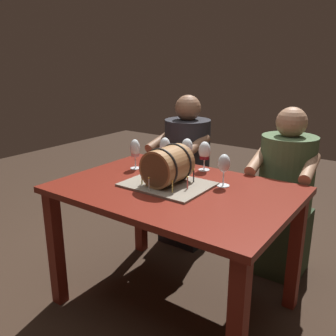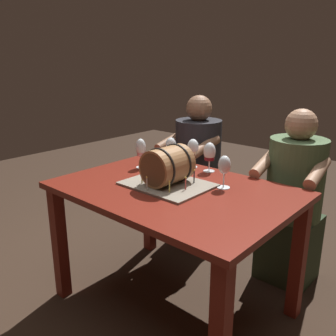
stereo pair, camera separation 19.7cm
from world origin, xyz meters
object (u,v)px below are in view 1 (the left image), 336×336
object	(u,v)px
wine_glass_empty	(224,164)
wine_glass_amber	(165,147)
wine_glass_red	(205,152)
person_seated_right	(284,199)
barrel_cake	(168,168)
dining_table	(175,206)
person_seated_left	(187,176)
wine_glass_rose	(135,150)
wine_glass_white	(187,147)

from	to	relation	value
wine_glass_empty	wine_glass_amber	xyz separation A→B (m)	(-0.49, 0.12, 0.01)
wine_glass_red	person_seated_right	size ratio (longest dim) A/B	0.16
wine_glass_empty	barrel_cake	bearing A→B (deg)	-146.50
dining_table	barrel_cake	bearing A→B (deg)	175.53
wine_glass_red	wine_glass_amber	world-z (taller)	wine_glass_amber
wine_glass_amber	person_seated_left	world-z (taller)	person_seated_left
dining_table	wine_glass_rose	bearing A→B (deg)	160.58
wine_glass_white	wine_glass_red	size ratio (longest dim) A/B	1.02
barrel_cake	wine_glass_empty	xyz separation A→B (m)	(0.26, 0.17, 0.02)
dining_table	wine_glass_amber	world-z (taller)	wine_glass_amber
wine_glass_red	person_seated_left	xyz separation A→B (m)	(-0.36, 0.36, -0.32)
wine_glass_red	wine_glass_amber	size ratio (longest dim) A/B	0.96
barrel_cake	wine_glass_empty	world-z (taller)	barrel_cake
dining_table	barrel_cake	world-z (taller)	barrel_cake
wine_glass_red	person_seated_left	size ratio (longest dim) A/B	0.16
barrel_cake	wine_glass_rose	world-z (taller)	barrel_cake
barrel_cake	wine_glass_rose	bearing A→B (deg)	158.71
wine_glass_empty	person_seated_right	xyz separation A→B (m)	(0.18, 0.55, -0.34)
wine_glass_white	wine_glass_amber	world-z (taller)	wine_glass_amber
wine_glass_red	person_seated_right	world-z (taller)	person_seated_right
wine_glass_empty	person_seated_left	distance (m)	0.87
person_seated_right	person_seated_left	bearing A→B (deg)	180.00
wine_glass_rose	wine_glass_white	bearing A→B (deg)	42.74
barrel_cake	wine_glass_empty	size ratio (longest dim) A/B	2.53
wine_glass_red	wine_glass_amber	distance (m)	0.26
wine_glass_white	wine_glass_red	xyz separation A→B (m)	(0.13, -0.00, -0.01)
wine_glass_empty	person_seated_right	distance (m)	0.67
dining_table	person_seated_left	bearing A→B (deg)	117.94
wine_glass_empty	wine_glass_rose	world-z (taller)	wine_glass_rose
barrel_cake	wine_glass_red	world-z (taller)	barrel_cake
person_seated_left	person_seated_right	size ratio (longest dim) A/B	1.03
wine_glass_white	wine_glass_red	bearing A→B (deg)	-0.59
wine_glass_rose	wine_glass_amber	world-z (taller)	same
dining_table	wine_glass_white	size ratio (longest dim) A/B	6.80
wine_glass_empty	person_seated_right	size ratio (longest dim) A/B	0.16
wine_glass_white	wine_glass_rose	distance (m)	0.33
dining_table	person_seated_right	bearing A→B (deg)	62.04
wine_glass_amber	person_seated_right	distance (m)	0.86
wine_glass_rose	wine_glass_red	distance (m)	0.44
wine_glass_red	wine_glass_amber	xyz separation A→B (m)	(-0.25, -0.08, 0.01)
dining_table	person_seated_right	distance (m)	0.83
wine_glass_rose	wine_glass_amber	xyz separation A→B (m)	(0.13, 0.15, 0.01)
wine_glass_rose	person_seated_right	bearing A→B (deg)	36.37
wine_glass_empty	person_seated_left	world-z (taller)	person_seated_left
wine_glass_white	barrel_cake	bearing A→B (deg)	-73.11
wine_glass_amber	person_seated_right	world-z (taller)	person_seated_right
wine_glass_white	wine_glass_amber	xyz separation A→B (m)	(-0.12, -0.08, 0.00)
barrel_cake	wine_glass_empty	distance (m)	0.31
barrel_cake	wine_glass_white	size ratio (longest dim) A/B	2.45
wine_glass_rose	person_seated_right	distance (m)	1.04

